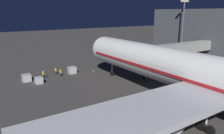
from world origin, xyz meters
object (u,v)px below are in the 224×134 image
(airliner_at_gate, at_px, (217,79))
(ground_crew_near_nose_gear, at_px, (61,72))
(traffic_cone_nose_starboard, at_px, (93,71))
(baggage_container_far_row, at_px, (72,70))
(baggage_container_mid_row, at_px, (39,80))
(baggage_container_near_belt, at_px, (26,78))
(apron_floodlight_mast, at_px, (183,27))
(ground_crew_under_port_wing, at_px, (56,71))
(jet_bridge, at_px, (172,50))
(traffic_cone_nose_port, at_px, (108,68))
(ground_crew_marshaller_fwd, at_px, (43,74))

(airliner_at_gate, distance_m, ground_crew_near_nose_gear, 34.78)
(traffic_cone_nose_starboard, bearing_deg, baggage_container_far_row, -18.16)
(airliner_at_gate, height_order, baggage_container_mid_row, airliner_at_gate)
(baggage_container_near_belt, bearing_deg, apron_floodlight_mast, 171.97)
(apron_floodlight_mast, relative_size, ground_crew_under_port_wing, 10.74)
(jet_bridge, distance_m, traffic_cone_nose_port, 17.40)
(traffic_cone_nose_port, bearing_deg, traffic_cone_nose_starboard, 0.00)
(apron_floodlight_mast, distance_m, ground_crew_under_port_wing, 38.75)
(apron_floodlight_mast, relative_size, traffic_cone_nose_port, 33.58)
(baggage_container_far_row, bearing_deg, ground_crew_marshaller_fwd, 2.53)
(airliner_at_gate, height_order, baggage_container_far_row, airliner_at_gate)
(jet_bridge, height_order, traffic_cone_nose_starboard, jet_bridge)
(apron_floodlight_mast, relative_size, ground_crew_marshaller_fwd, 10.14)
(ground_crew_marshaller_fwd, distance_m, traffic_cone_nose_port, 16.99)
(baggage_container_far_row, relative_size, traffic_cone_nose_starboard, 3.33)
(baggage_container_near_belt, height_order, baggage_container_far_row, baggage_container_far_row)
(baggage_container_near_belt, relative_size, baggage_container_mid_row, 1.18)
(apron_floodlight_mast, xyz_separation_m, ground_crew_under_port_wing, (36.66, -7.93, -9.74))
(airliner_at_gate, relative_size, apron_floodlight_mast, 3.62)
(ground_crew_marshaller_fwd, distance_m, traffic_cone_nose_starboard, 12.62)
(jet_bridge, bearing_deg, ground_crew_under_port_wing, -31.42)
(baggage_container_near_belt, bearing_deg, airliner_at_gate, 119.09)
(baggage_container_near_belt, xyz_separation_m, traffic_cone_nose_port, (-20.69, 1.24, -0.50))
(baggage_container_mid_row, bearing_deg, jet_bridge, 161.24)
(apron_floodlight_mast, height_order, ground_crew_under_port_wing, apron_floodlight_mast)
(baggage_container_far_row, xyz_separation_m, ground_crew_near_nose_gear, (3.40, 1.01, 0.13))
(apron_floodlight_mast, xyz_separation_m, traffic_cone_nose_port, (23.30, -4.96, -10.41))
(ground_crew_marshaller_fwd, bearing_deg, traffic_cone_nose_port, 175.36)
(jet_bridge, bearing_deg, apron_floodlight_mast, -149.81)
(jet_bridge, distance_m, traffic_cone_nose_starboard, 20.51)
(baggage_container_mid_row, relative_size, ground_crew_marshaller_fwd, 0.86)
(baggage_container_far_row, relative_size, ground_crew_marshaller_fwd, 1.00)
(airliner_at_gate, distance_m, jet_bridge, 24.05)
(baggage_container_mid_row, relative_size, traffic_cone_nose_port, 2.84)
(traffic_cone_nose_port, bearing_deg, baggage_container_near_belt, -3.43)
(airliner_at_gate, bearing_deg, ground_crew_under_port_wing, -72.31)
(traffic_cone_nose_starboard, bearing_deg, baggage_container_mid_row, 7.22)
(baggage_container_far_row, distance_m, traffic_cone_nose_starboard, 5.47)
(airliner_at_gate, height_order, baggage_container_near_belt, airliner_at_gate)
(ground_crew_near_nose_gear, xyz_separation_m, ground_crew_marshaller_fwd, (3.94, -0.69, 0.04))
(jet_bridge, bearing_deg, airliner_at_gate, 56.21)
(ground_crew_under_port_wing, distance_m, traffic_cone_nose_starboard, 9.46)
(apron_floodlight_mast, bearing_deg, baggage_container_mid_row, -4.26)
(baggage_container_mid_row, distance_m, traffic_cone_nose_port, 18.92)
(baggage_container_mid_row, distance_m, baggage_container_far_row, 9.90)
(baggage_container_mid_row, relative_size, ground_crew_near_nose_gear, 0.89)
(traffic_cone_nose_port, bearing_deg, ground_crew_marshaller_fwd, -4.64)
(jet_bridge, height_order, ground_crew_near_nose_gear, jet_bridge)
(traffic_cone_nose_starboard, bearing_deg, baggage_container_near_belt, -4.36)
(airliner_at_gate, height_order, ground_crew_near_nose_gear, airliner_at_gate)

